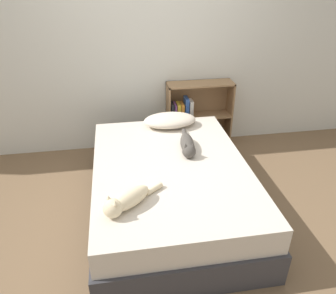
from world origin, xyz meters
The scene contains 7 objects.
ground_plane centered at (0.00, 0.00, 0.00)m, with size 8.00×8.00×0.00m, color brown.
wall_back centered at (0.00, 1.42, 1.25)m, with size 8.00×0.06×2.50m.
bed centered at (0.00, 0.00, 0.26)m, with size 1.44×1.99×0.54m.
pillow centered at (0.13, 0.79, 0.61)m, with size 0.58×0.35×0.14m.
cat_light centered at (-0.43, -0.54, 0.60)m, with size 0.48×0.39×0.16m.
cat_dark centered at (0.21, 0.23, 0.59)m, with size 0.17×0.58×0.15m.
bookshelf centered at (0.54, 1.28, 0.45)m, with size 0.82×0.26×0.86m.
Camera 1 is at (-0.43, -2.48, 2.16)m, focal length 35.00 mm.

